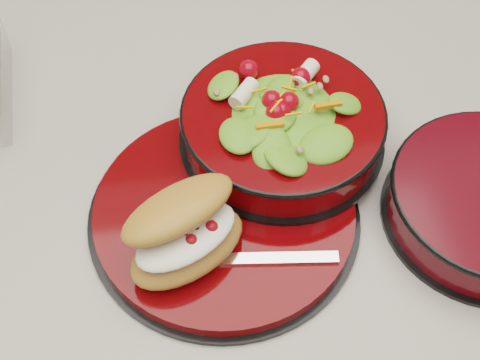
{
  "coord_description": "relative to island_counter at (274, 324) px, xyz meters",
  "views": [
    {
      "loc": [
        -0.12,
        -0.46,
        1.52
      ],
      "look_at": [
        -0.06,
        -0.05,
        0.94
      ],
      "focal_mm": 50.0,
      "sensor_mm": 36.0,
      "label": 1
    }
  ],
  "objects": [
    {
      "name": "island_counter",
      "position": [
        0.0,
        0.0,
        0.0
      ],
      "size": [
        1.24,
        0.74,
        0.9
      ],
      "color": "white",
      "rests_on": "ground"
    },
    {
      "name": "dinner_plate",
      "position": [
        -0.08,
        -0.07,
        0.46
      ],
      "size": [
        0.3,
        0.3,
        0.02
      ],
      "rotation": [
        0.0,
        0.0,
        0.3
      ],
      "color": "black",
      "rests_on": "island_counter"
    },
    {
      "name": "salad_bowl",
      "position": [
        -0.01,
        0.02,
        0.5
      ],
      "size": [
        0.24,
        0.24,
        0.1
      ],
      "rotation": [
        0.0,
        0.0,
        -0.3
      ],
      "color": "black",
      "rests_on": "dinner_plate"
    },
    {
      "name": "croissant",
      "position": [
        -0.13,
        -0.11,
        0.5
      ],
      "size": [
        0.15,
        0.14,
        0.08
      ],
      "rotation": [
        0.0,
        0.0,
        0.51
      ],
      "color": "#C57F3C",
      "rests_on": "dinner_plate"
    },
    {
      "name": "fork",
      "position": [
        -0.07,
        -0.13,
        0.47
      ],
      "size": [
        0.18,
        0.04,
        0.0
      ],
      "rotation": [
        0.0,
        0.0,
        1.46
      ],
      "color": "silver",
      "rests_on": "dinner_plate"
    }
  ]
}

